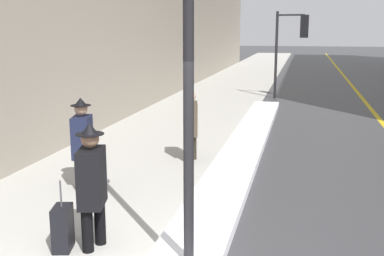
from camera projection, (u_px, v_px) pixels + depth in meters
The scene contains 9 objects.
sidewalk_slab at pixel (214, 99), 19.92m from camera, with size 4.00×80.00×0.01m.
road_centre_stripe at pixel (367, 104), 18.59m from camera, with size 0.16×80.00×0.00m.
snow_bank_curb at pixel (242, 152), 10.98m from camera, with size 0.89×14.78×0.17m.
lamp_post at pixel (188, 32), 5.12m from camera, with size 0.28×0.28×4.66m.
traffic_light_near at pixel (294, 36), 19.39m from camera, with size 1.30×0.36×3.55m.
pedestrian_in_fedora at pixel (92, 181), 6.18m from camera, with size 0.42×0.75×1.69m.
pedestrian_nearside at pixel (82, 140), 8.53m from camera, with size 0.41×0.57×1.67m.
pedestrian_with_shoulder_bag at pixel (191, 123), 10.39m from camera, with size 0.40×0.74×1.54m.
rolling_suitcase at pixel (63, 228), 6.24m from camera, with size 0.30×0.40×0.95m.
Camera 1 is at (1.56, -4.46, 2.84)m, focal length 45.00 mm.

